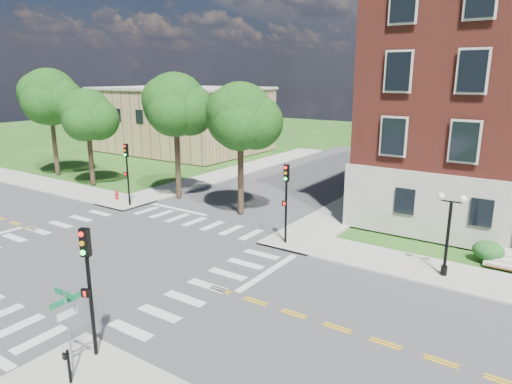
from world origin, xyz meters
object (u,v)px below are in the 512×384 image
Objects in this scene: traffic_signal_ne at (286,193)px; twin_lamp_west at (448,230)px; push_button_post at (68,365)px; traffic_signal_se at (88,276)px; fire_hydrant at (117,195)px; street_sign_pole at (67,317)px; traffic_signal_nw at (127,166)px.

traffic_signal_ne is 9.02m from twin_lamp_west.
traffic_signal_ne reaches higher than push_button_post.
traffic_signal_se is at bearing 113.39° from push_button_post.
traffic_signal_se is at bearing -89.65° from traffic_signal_ne.
traffic_signal_se is 2.88m from push_button_post.
traffic_signal_se is 22.20m from fire_hydrant.
traffic_signal_se is 1.51m from street_sign_pole.
push_button_post is at bearing -43.13° from fire_hydrant.
street_sign_pole is at bearing -71.76° from traffic_signal_se.
traffic_signal_ne is 1.00× the size of traffic_signal_nw.
twin_lamp_west is at bearing -0.96° from fire_hydrant.
traffic_signal_se is 4.00× the size of push_button_post.
traffic_signal_nw is 1.13× the size of twin_lamp_west.
street_sign_pole is at bearing -119.04° from twin_lamp_west.
twin_lamp_west is (8.90, 14.17, -0.66)m from traffic_signal_se.
traffic_signal_se reaches higher than fire_hydrant.
push_button_post is 1.60× the size of fire_hydrant.
traffic_signal_ne is 1.55× the size of street_sign_pole.
traffic_signal_se is 1.00× the size of traffic_signal_ne.
traffic_signal_ne is at bearing 90.35° from traffic_signal_se.
traffic_signal_ne is at bearing 92.74° from push_button_post.
traffic_signal_nw is at bearing -15.29° from fire_hydrant.
traffic_signal_nw is 21.64m from push_button_post.
traffic_signal_nw is at bearing -179.56° from twin_lamp_west.
twin_lamp_west reaches higher than street_sign_pole.
twin_lamp_west is at bearing 0.44° from traffic_signal_nw.
push_button_post is (0.73, -15.16, -2.39)m from traffic_signal_ne.
traffic_signal_nw reaches higher than street_sign_pole.
traffic_signal_se is at bearing 108.24° from street_sign_pole.
traffic_signal_se is 1.13× the size of twin_lamp_west.
twin_lamp_west is 17.78m from push_button_post.
traffic_signal_ne is at bearing -1.26° from traffic_signal_nw.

